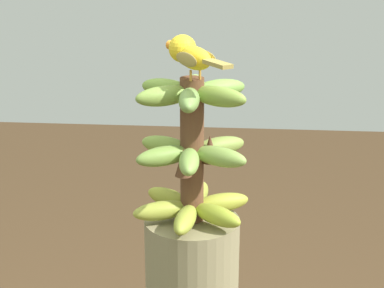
# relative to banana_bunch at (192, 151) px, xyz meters

# --- Properties ---
(banana_bunch) EXTENTS (0.26, 0.27, 0.32)m
(banana_bunch) POSITION_rel_banana_bunch_xyz_m (0.00, 0.00, 0.00)
(banana_bunch) COLOR brown
(banana_bunch) RESTS_ON banana_tree
(perched_bird) EXTENTS (0.15, 0.19, 0.09)m
(perched_bird) POSITION_rel_banana_bunch_xyz_m (-0.00, -0.01, 0.21)
(perched_bird) COLOR #C68933
(perched_bird) RESTS_ON banana_bunch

